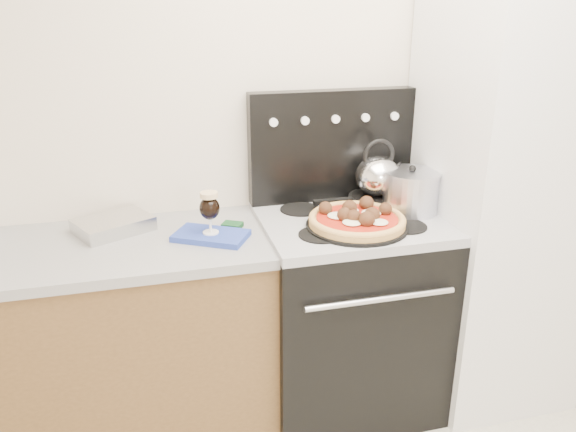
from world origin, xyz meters
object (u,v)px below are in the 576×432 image
object	(u,v)px
stove_body	(346,316)
tea_kettle	(378,173)
beer_glass	(210,213)
skillet	(376,200)
fridge	(499,200)
base_cabinet	(93,350)
pizza	(357,218)
stock_pot	(411,193)
pizza_pan	(357,226)
oven_mitt	(211,236)

from	to	relation	value
stove_body	tea_kettle	size ratio (longest dim) A/B	4.05
beer_glass	tea_kettle	world-z (taller)	tea_kettle
beer_glass	skillet	bearing A→B (deg)	11.12
stove_body	fridge	world-z (taller)	fridge
fridge	skillet	world-z (taller)	fridge
base_cabinet	pizza	bearing A→B (deg)	-6.87
pizza	fridge	bearing A→B (deg)	6.52
stove_body	beer_glass	size ratio (longest dim) A/B	5.08
base_cabinet	tea_kettle	world-z (taller)	tea_kettle
skillet	tea_kettle	bearing A→B (deg)	0.00
pizza	stock_pot	distance (m)	0.32
stove_body	pizza_pan	distance (m)	0.50
beer_glass	pizza	xyz separation A→B (m)	(0.58, -0.08, -0.05)
base_cabinet	pizza	size ratio (longest dim) A/B	3.70
oven_mitt	skillet	xyz separation A→B (m)	(0.77, 0.15, 0.03)
oven_mitt	pizza	size ratio (longest dim) A/B	0.72
base_cabinet	pizza_pan	bearing A→B (deg)	-6.87
stove_body	oven_mitt	world-z (taller)	oven_mitt
pizza_pan	skillet	distance (m)	0.29
stove_body	pizza	world-z (taller)	pizza
fridge	skillet	bearing A→B (deg)	164.28
stove_body	skillet	world-z (taller)	skillet
base_cabinet	skillet	xyz separation A→B (m)	(1.27, 0.10, 0.51)
base_cabinet	oven_mitt	world-z (taller)	oven_mitt
stove_body	pizza_pan	xyz separation A→B (m)	(-0.01, -0.11, 0.49)
fridge	pizza	bearing A→B (deg)	-173.48
pizza_pan	skillet	bearing A→B (deg)	51.71
pizza_pan	pizza	bearing A→B (deg)	0.00
base_cabinet	pizza	world-z (taller)	pizza
oven_mitt	skillet	distance (m)	0.78
oven_mitt	skillet	bearing A→B (deg)	11.12
base_cabinet	pizza	xyz separation A→B (m)	(1.09, -0.13, 0.53)
skillet	fridge	bearing A→B (deg)	-15.72
pizza	stock_pot	xyz separation A→B (m)	(0.29, 0.12, 0.05)
tea_kettle	stock_pot	xyz separation A→B (m)	(0.11, -0.11, -0.07)
fridge	pizza_pan	size ratio (longest dim) A/B	4.57
base_cabinet	fridge	bearing A→B (deg)	-1.59
beer_glass	stock_pot	distance (m)	0.88
beer_glass	pizza	world-z (taller)	beer_glass
stock_pot	fridge	bearing A→B (deg)	-5.00
pizza	skillet	bearing A→B (deg)	51.71
oven_mitt	beer_glass	distance (m)	0.10
pizza	tea_kettle	world-z (taller)	tea_kettle
skillet	tea_kettle	world-z (taller)	tea_kettle
tea_kettle	base_cabinet	bearing A→B (deg)	-178.45
pizza_pan	stock_pot	distance (m)	0.32
pizza_pan	pizza	distance (m)	0.03
stock_pot	stove_body	bearing A→B (deg)	-177.53
base_cabinet	skillet	distance (m)	1.38
stove_body	base_cabinet	bearing A→B (deg)	178.70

